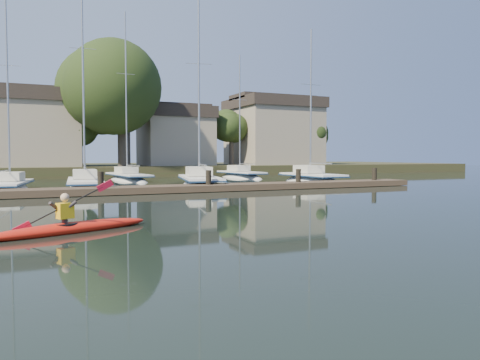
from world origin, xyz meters
name	(u,v)px	position (x,y,z in m)	size (l,w,h in m)	color
ground	(282,229)	(0.00, 0.00, 0.00)	(160.00, 160.00, 0.00)	black
kayak	(70,226)	(-5.40, 1.83, 0.18)	(4.50, 2.33, 1.48)	red
dock	(157,189)	(0.00, 14.00, 0.20)	(34.00, 2.00, 1.80)	#4D3E2C
sailboat_1	(10,194)	(-7.47, 18.76, -0.17)	(2.89, 7.81, 12.46)	silver
sailboat_2	(85,192)	(-3.32, 18.64, -0.18)	(2.79, 9.01, 14.69)	silver
sailboat_3	(200,190)	(3.82, 17.88, -0.21)	(3.98, 8.96, 14.00)	silver
sailboat_4	(312,185)	(13.19, 18.97, -0.21)	(2.29, 7.64, 12.98)	silver
sailboat_6	(128,183)	(0.90, 27.28, -0.17)	(2.76, 9.48, 14.86)	silver
sailboat_7	(241,180)	(11.22, 27.75, -0.18)	(2.49, 7.81, 12.41)	silver
shore	(111,144)	(1.61, 40.29, 3.23)	(90.00, 25.25, 12.75)	#2C351A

